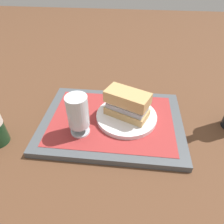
# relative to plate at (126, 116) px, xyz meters

# --- Properties ---
(ground_plane) EXTENTS (3.00, 3.00, 0.00)m
(ground_plane) POSITION_rel_plate_xyz_m (0.04, 0.01, -0.03)
(ground_plane) COLOR brown
(tray) EXTENTS (0.44, 0.32, 0.02)m
(tray) POSITION_rel_plate_xyz_m (0.04, 0.01, -0.02)
(tray) COLOR #4C5156
(tray) RESTS_ON ground_plane
(placemat) EXTENTS (0.38, 0.27, 0.00)m
(placemat) POSITION_rel_plate_xyz_m (0.04, 0.01, -0.01)
(placemat) COLOR #9E2D2D
(placemat) RESTS_ON tray
(plate) EXTENTS (0.19, 0.19, 0.01)m
(plate) POSITION_rel_plate_xyz_m (0.00, 0.00, 0.00)
(plate) COLOR white
(plate) RESTS_ON placemat
(sandwich) EXTENTS (0.14, 0.11, 0.08)m
(sandwich) POSITION_rel_plate_xyz_m (0.00, -0.00, 0.05)
(sandwich) COLOR tan
(sandwich) RESTS_ON plate
(beer_glass) EXTENTS (0.06, 0.06, 0.12)m
(beer_glass) POSITION_rel_plate_xyz_m (0.13, 0.08, 0.06)
(beer_glass) COLOR silver
(beer_glass) RESTS_ON placemat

